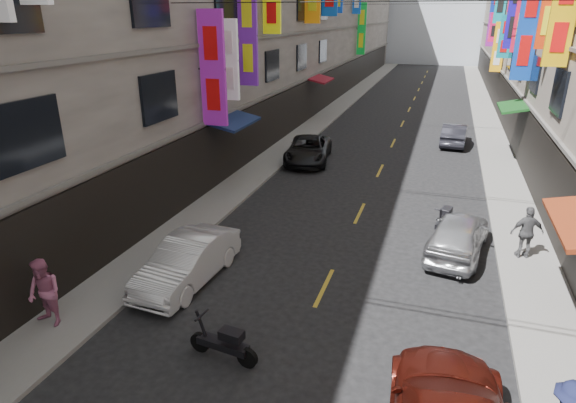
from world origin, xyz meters
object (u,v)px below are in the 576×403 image
Objects in this scene: scooter_far_right at (444,220)px; car_right_far at (454,134)px; scooter_crossing at (224,343)px; car_right_mid at (458,234)px; car_left_mid at (188,261)px; pedestrian_rfar at (527,232)px; car_left_far at (308,150)px; pedestrian_lfar at (44,293)px.

scooter_far_right is 0.44× the size of car_right_far.
scooter_crossing and scooter_far_right have the same top height.
scooter_far_right is 1.83m from car_right_mid.
pedestrian_rfar is at bearing 28.59° from car_left_mid.
scooter_far_right is 3.03m from pedestrian_rfar.
car_right_mid is (7.71, -8.99, 0.05)m from car_left_far.
car_left_mid reaches higher than car_right_far.
car_right_far reaches higher than scooter_crossing.
pedestrian_lfar reaches higher than scooter_crossing.
scooter_far_right is 1.00× the size of pedestrian_rfar.
pedestrian_rfar is (9.80, 4.59, 0.31)m from car_left_mid.
scooter_far_right is at bearing 92.14° from car_right_far.
pedestrian_rfar is (7.26, 7.48, 0.56)m from scooter_crossing.
scooter_far_right is 13.48m from car_right_far.
scooter_crossing is at bearing -45.30° from car_left_mid.
car_right_mid reaches higher than car_right_far.
car_left_mid reaches higher than scooter_far_right.
car_left_far is (0.00, 13.39, -0.02)m from car_left_mid.
pedestrian_rfar reaches higher than car_right_far.
car_left_mid is at bearing 48.76° from scooter_crossing.
car_right_far is at bearing -96.39° from pedestrian_rfar.
car_right_mid reaches higher than car_left_mid.
pedestrian_lfar is (-9.84, -22.79, 0.38)m from car_right_far.
pedestrian_rfar is at bearing -50.07° from car_left_far.
pedestrian_lfar is (-2.26, -16.56, 0.37)m from car_left_far.
car_left_far is 16.71m from pedestrian_lfar.
car_right_far is 24.83m from pedestrian_lfar.
car_left_far is 1.19× the size of car_right_far.
car_right_far is at bearing -5.06° from scooter_crossing.
car_left_mid is 8.88m from car_right_mid.
pedestrian_lfar is (-9.97, -7.57, 0.32)m from car_right_mid.
pedestrian_rfar is at bearing 162.56° from scooter_far_right.
car_right_mid reaches higher than scooter_far_right.
car_left_far is at bearing 16.42° from scooter_crossing.
pedestrian_rfar reaches higher than car_right_mid.
pedestrian_lfar reaches higher than car_left_mid.
car_right_mid is 2.29× the size of pedestrian_lfar.
scooter_crossing is 0.38× the size of car_left_far.
car_left_far is at bearing 93.25° from pedestrian_lfar.
scooter_crossing is 1.01× the size of scooter_far_right.
car_right_mid is 12.52m from pedestrian_lfar.
car_right_mid is 15.23m from car_right_far.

